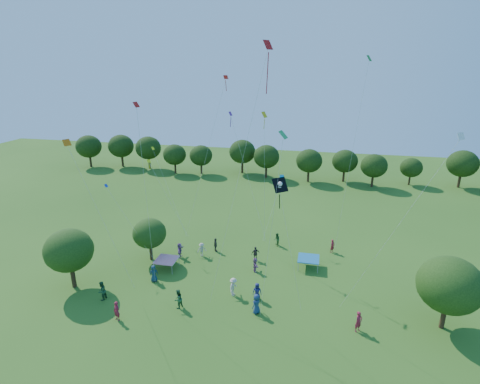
{
  "coord_description": "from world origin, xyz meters",
  "views": [
    {
      "loc": [
        5.82,
        -13.13,
        20.45
      ],
      "look_at": [
        0.0,
        14.0,
        11.0
      ],
      "focal_mm": 28.0,
      "sensor_mm": 36.0,
      "label": 1
    }
  ],
  "objects_px": {
    "near_tree_west": "(69,250)",
    "red_high_kite": "(258,95)",
    "near_tree_north": "(149,233)",
    "tent_blue": "(309,259)",
    "tent_red_stripe": "(166,260)",
    "near_tree_east": "(450,285)",
    "pirate_kite": "(281,188)"
  },
  "relations": [
    {
      "from": "tent_red_stripe",
      "to": "pirate_kite",
      "type": "height_order",
      "value": "pirate_kite"
    },
    {
      "from": "near_tree_west",
      "to": "near_tree_east",
      "type": "bearing_deg",
      "value": 1.76
    },
    {
      "from": "tent_blue",
      "to": "near_tree_east",
      "type": "bearing_deg",
      "value": -33.92
    },
    {
      "from": "near_tree_east",
      "to": "pirate_kite",
      "type": "height_order",
      "value": "pirate_kite"
    },
    {
      "from": "tent_red_stripe",
      "to": "near_tree_north",
      "type": "bearing_deg",
      "value": 148.39
    },
    {
      "from": "near_tree_west",
      "to": "tent_blue",
      "type": "relative_size",
      "value": 2.71
    },
    {
      "from": "near_tree_west",
      "to": "red_high_kite",
      "type": "height_order",
      "value": "red_high_kite"
    },
    {
      "from": "tent_red_stripe",
      "to": "pirate_kite",
      "type": "bearing_deg",
      "value": -29.2
    },
    {
      "from": "near_tree_north",
      "to": "pirate_kite",
      "type": "bearing_deg",
      "value": -29.6
    },
    {
      "from": "near_tree_west",
      "to": "near_tree_east",
      "type": "relative_size",
      "value": 0.95
    },
    {
      "from": "tent_red_stripe",
      "to": "pirate_kite",
      "type": "xyz_separation_m",
      "value": [
        12.4,
        -6.93,
        11.04
      ]
    },
    {
      "from": "near_tree_west",
      "to": "red_high_kite",
      "type": "relative_size",
      "value": 0.29
    },
    {
      "from": "near_tree_north",
      "to": "tent_red_stripe",
      "type": "distance_m",
      "value": 3.56
    },
    {
      "from": "red_high_kite",
      "to": "tent_red_stripe",
      "type": "bearing_deg",
      "value": 157.1
    },
    {
      "from": "tent_blue",
      "to": "red_high_kite",
      "type": "relative_size",
      "value": 0.11
    },
    {
      "from": "near_tree_north",
      "to": "near_tree_east",
      "type": "relative_size",
      "value": 0.77
    },
    {
      "from": "near_tree_north",
      "to": "near_tree_west",
      "type": "bearing_deg",
      "value": -127.35
    },
    {
      "from": "near_tree_east",
      "to": "red_high_kite",
      "type": "xyz_separation_m",
      "value": [
        -15.53,
        -0.24,
        14.33
      ]
    },
    {
      "from": "tent_red_stripe",
      "to": "tent_blue",
      "type": "bearing_deg",
      "value": 13.09
    },
    {
      "from": "near_tree_west",
      "to": "tent_red_stripe",
      "type": "relative_size",
      "value": 2.71
    },
    {
      "from": "near_tree_east",
      "to": "red_high_kite",
      "type": "height_order",
      "value": "red_high_kite"
    },
    {
      "from": "near_tree_north",
      "to": "tent_blue",
      "type": "height_order",
      "value": "near_tree_north"
    },
    {
      "from": "near_tree_east",
      "to": "tent_red_stripe",
      "type": "xyz_separation_m",
      "value": [
        -25.73,
        4.07,
        -2.97
      ]
    },
    {
      "from": "near_tree_west",
      "to": "tent_blue",
      "type": "bearing_deg",
      "value": 21.04
    },
    {
      "from": "near_tree_west",
      "to": "near_tree_north",
      "type": "bearing_deg",
      "value": 52.65
    },
    {
      "from": "tent_red_stripe",
      "to": "red_high_kite",
      "type": "relative_size",
      "value": 0.11
    },
    {
      "from": "near_tree_west",
      "to": "pirate_kite",
      "type": "distance_m",
      "value": 21.52
    },
    {
      "from": "tent_red_stripe",
      "to": "tent_blue",
      "type": "distance_m",
      "value": 15.01
    },
    {
      "from": "near_tree_east",
      "to": "pirate_kite",
      "type": "xyz_separation_m",
      "value": [
        -13.33,
        -2.86,
        8.07
      ]
    },
    {
      "from": "pirate_kite",
      "to": "near_tree_north",
      "type": "bearing_deg",
      "value": 150.4
    },
    {
      "from": "near_tree_east",
      "to": "red_high_kite",
      "type": "distance_m",
      "value": 21.13
    },
    {
      "from": "tent_blue",
      "to": "near_tree_west",
      "type": "bearing_deg",
      "value": -158.96
    }
  ]
}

